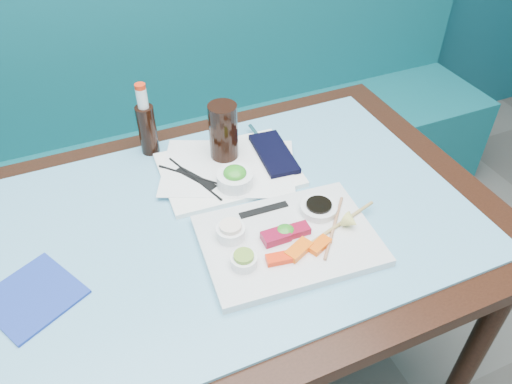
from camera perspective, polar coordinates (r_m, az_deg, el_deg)
name	(u,v)px	position (r m, az deg, el deg)	size (l,w,h in m)	color
booth_bench	(152,156)	(2.09, -11.84, 4.02)	(3.00, 0.56, 1.17)	#0F5961
dining_table	(219,247)	(1.28, -4.20, -6.26)	(1.40, 0.90, 0.75)	black
glass_top	(218,222)	(1.22, -4.40, -3.48)	(1.22, 0.76, 0.01)	#62A4C4
sashimi_plate	(288,240)	(1.15, 3.72, -5.53)	(0.39, 0.28, 0.02)	silver
salmon_left	(279,259)	(1.09, 2.68, -7.60)	(0.06, 0.03, 0.01)	#F62B09
salmon_mid	(299,250)	(1.11, 4.91, -6.60)	(0.07, 0.03, 0.02)	#FF5E0A
salmon_right	(320,245)	(1.13, 7.29, -6.03)	(0.06, 0.03, 0.01)	#FA590A
tuna_left	(276,237)	(1.13, 2.28, -5.10)	(0.06, 0.04, 0.02)	maroon
tuna_right	(297,230)	(1.15, 4.76, -4.35)	(0.05, 0.03, 0.02)	maroon
seaweed_garnish	(285,231)	(1.14, 3.32, -4.49)	(0.05, 0.04, 0.03)	#29871F
ramekin_wasabi	(244,261)	(1.08, -1.40, -7.90)	(0.06, 0.06, 0.02)	white
wasabi_fill	(244,256)	(1.07, -1.42, -7.31)	(0.04, 0.04, 0.01)	olive
ramekin_ginger	(231,232)	(1.14, -2.91, -4.61)	(0.07, 0.07, 0.03)	white
ginger_fill	(230,226)	(1.12, -2.94, -3.93)	(0.05, 0.05, 0.01)	beige
soy_dish	(319,208)	(1.21, 7.17, -1.85)	(0.09, 0.09, 0.02)	white
soy_fill	(319,205)	(1.20, 7.21, -1.44)	(0.06, 0.06, 0.01)	black
lemon_wedge	(351,222)	(1.17, 10.81, -3.37)	(0.04, 0.04, 0.03)	#DCD768
chopstick_sleeve	(264,210)	(1.21, 0.90, -2.04)	(0.12, 0.02, 0.00)	black
wooden_chopstick_a	(334,227)	(1.18, 8.89, -3.95)	(0.01, 0.01, 0.21)	#A36E4D
wooden_chopstick_b	(338,225)	(1.18, 9.31, -3.79)	(0.01, 0.01, 0.25)	#A68A4E
serving_tray	(229,170)	(1.35, -3.16, 2.57)	(0.36, 0.27, 0.01)	white
paper_placemat	(228,167)	(1.35, -3.17, 2.83)	(0.35, 0.25, 0.00)	white
seaweed_bowl	(235,179)	(1.28, -2.41, 1.44)	(0.09, 0.09, 0.04)	white
seaweed_salad	(235,173)	(1.26, -2.44, 2.21)	(0.06, 0.06, 0.03)	#2E9221
cola_glass	(223,132)	(1.35, -3.75, 6.91)	(0.08, 0.08, 0.16)	black
navy_pouch	(274,153)	(1.38, 2.05, 4.42)	(0.08, 0.20, 0.02)	black
fork	(257,135)	(1.46, 0.08, 6.58)	(0.01, 0.01, 0.10)	white
black_chopstick_a	(195,178)	(1.32, -7.04, 1.57)	(0.01, 0.01, 0.23)	black
black_chopstick_b	(197,177)	(1.32, -6.71, 1.66)	(0.01, 0.01, 0.24)	black
tray_sleeve	(196,178)	(1.32, -6.87, 1.57)	(0.02, 0.13, 0.00)	black
cola_bottle_body	(147,130)	(1.42, -12.30, 6.95)	(0.05, 0.05, 0.14)	black
cola_bottle_neck	(142,98)	(1.37, -12.90, 10.43)	(0.03, 0.03, 0.06)	white
cola_bottle_cap	(140,86)	(1.35, -13.12, 11.68)	(0.03, 0.03, 0.01)	red
blue_napkin	(33,296)	(1.16, -24.16, -10.82)	(0.17, 0.17, 0.01)	navy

